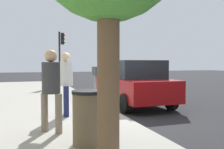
% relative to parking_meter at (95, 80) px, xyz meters
% --- Properties ---
extents(ground_plane, '(80.00, 80.00, 0.00)m').
position_rel_parking_meter_xyz_m(ground_plane, '(-0.05, -0.71, -1.17)').
color(ground_plane, '#232326').
rests_on(ground_plane, ground).
extents(sidewalk_slab, '(28.00, 6.00, 0.15)m').
position_rel_parking_meter_xyz_m(sidewalk_slab, '(-0.05, 2.29, -1.09)').
color(sidewalk_slab, gray).
rests_on(sidewalk_slab, ground_plane).
extents(parking_meter, '(0.36, 0.12, 1.41)m').
position_rel_parking_meter_xyz_m(parking_meter, '(0.00, 0.00, 0.00)').
color(parking_meter, gray).
rests_on(parking_meter, sidewalk_slab).
extents(pedestrian_at_meter, '(0.54, 0.40, 1.82)m').
position_rel_parking_meter_xyz_m(pedestrian_at_meter, '(0.05, 0.86, 0.07)').
color(pedestrian_at_meter, '#191E4C').
rests_on(pedestrian_at_meter, sidewalk_slab).
extents(pedestrian_bystander, '(0.43, 0.42, 1.80)m').
position_rel_parking_meter_xyz_m(pedestrian_bystander, '(-1.54, 1.42, 0.05)').
color(pedestrian_bystander, '#726656').
rests_on(pedestrian_bystander, sidewalk_slab).
extents(parked_sedan_near, '(4.44, 2.05, 1.77)m').
position_rel_parking_meter_xyz_m(parked_sedan_near, '(1.75, -2.06, -0.27)').
color(parked_sedan_near, maroon).
rests_on(parked_sedan_near, ground_plane).
extents(traffic_signal, '(0.24, 0.44, 3.60)m').
position_rel_parking_meter_xyz_m(traffic_signal, '(9.25, -0.25, 1.41)').
color(traffic_signal, black).
rests_on(traffic_signal, sidewalk_slab).
extents(trash_bin, '(0.59, 0.59, 1.01)m').
position_rel_parking_meter_xyz_m(trash_bin, '(-2.57, 0.86, -0.51)').
color(trash_bin, brown).
rests_on(trash_bin, sidewalk_slab).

